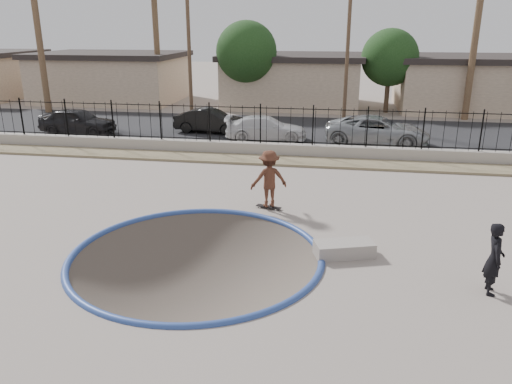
{
  "coord_description": "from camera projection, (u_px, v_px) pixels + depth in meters",
  "views": [
    {
      "loc": [
        3.65,
        -13.01,
        6.04
      ],
      "look_at": [
        1.16,
        2.0,
        0.92
      ],
      "focal_mm": 35.0,
      "sensor_mm": 36.0,
      "label": 1
    }
  ],
  "objects": [
    {
      "name": "palm_right",
      "position": [
        480.0,
        3.0,
        31.03
      ],
      "size": [
        2.3,
        2.3,
        10.3
      ],
      "color": "brown",
      "rests_on": "ground"
    },
    {
      "name": "car_a",
      "position": [
        77.0,
        121.0,
        28.66
      ],
      "size": [
        4.4,
        1.92,
        1.48
      ],
      "primitive_type": "imported",
      "rotation": [
        0.0,
        0.0,
        1.53
      ],
      "color": "black",
      "rests_on": "street"
    },
    {
      "name": "car_b",
      "position": [
        210.0,
        121.0,
        29.02
      ],
      "size": [
        4.26,
        1.84,
        1.36
      ],
      "primitive_type": "imported",
      "rotation": [
        0.0,
        0.0,
        1.47
      ],
      "color": "black",
      "rests_on": "street"
    },
    {
      "name": "utility_pole_left",
      "position": [
        189.0,
        46.0,
        31.85
      ],
      "size": [
        1.7,
        0.24,
        9.0
      ],
      "color": "#473323",
      "rests_on": "ground"
    },
    {
      "name": "utility_pole_mid",
      "position": [
        348.0,
        43.0,
        30.22
      ],
      "size": [
        1.7,
        0.24,
        9.5
      ],
      "color": "#473323",
      "rests_on": "ground"
    },
    {
      "name": "car_d",
      "position": [
        377.0,
        130.0,
        26.05
      ],
      "size": [
        5.56,
        2.95,
        1.49
      ],
      "primitive_type": "imported",
      "rotation": [
        0.0,
        0.0,
        1.48
      ],
      "color": "gray",
      "rests_on": "street"
    },
    {
      "name": "house_west",
      "position": [
        112.0,
        76.0,
        41.13
      ],
      "size": [
        11.6,
        8.6,
        3.9
      ],
      "color": "tan",
      "rests_on": "ground"
    },
    {
      "name": "rock_strip",
      "position": [
        257.0,
        160.0,
        23.24
      ],
      "size": [
        42.0,
        1.6,
        0.11
      ],
      "primitive_type": "cube",
      "color": "#998964",
      "rests_on": "ground"
    },
    {
      "name": "skater",
      "position": [
        269.0,
        181.0,
        16.92
      ],
      "size": [
        1.45,
        1.16,
        1.96
      ],
      "primitive_type": "imported",
      "rotation": [
        0.0,
        0.0,
        3.54
      ],
      "color": "brown",
      "rests_on": "ground"
    },
    {
      "name": "bowl_pit",
      "position": [
        197.0,
        256.0,
        13.72
      ],
      "size": [
        6.84,
        6.84,
        1.8
      ],
      "primitive_type": null,
      "color": "#4A3F38",
      "rests_on": "ground"
    },
    {
      "name": "videographer",
      "position": [
        494.0,
        259.0,
        11.58
      ],
      "size": [
        0.47,
        0.67,
        1.76
      ],
      "primitive_type": "imported",
      "rotation": [
        0.0,
        0.0,
        1.49
      ],
      "color": "black",
      "rests_on": "ground"
    },
    {
      "name": "house_center",
      "position": [
        293.0,
        79.0,
        38.8
      ],
      "size": [
        10.6,
        8.6,
        3.9
      ],
      "color": "tan",
      "rests_on": "ground"
    },
    {
      "name": "coping_ring",
      "position": [
        197.0,
        256.0,
        13.72
      ],
      "size": [
        7.04,
        7.04,
        0.2
      ],
      "primitive_type": "torus",
      "color": "navy",
      "rests_on": "ground"
    },
    {
      "name": "palm_mid",
      "position": [
        155.0,
        15.0,
        36.51
      ],
      "size": [
        2.3,
        2.3,
        9.3
      ],
      "color": "brown",
      "rests_on": "ground"
    },
    {
      "name": "skateboard",
      "position": [
        269.0,
        207.0,
        17.22
      ],
      "size": [
        0.92,
        0.46,
        0.08
      ],
      "rotation": [
        0.0,
        0.0,
        -0.28
      ],
      "color": "black",
      "rests_on": "ground"
    },
    {
      "name": "street_tree_mid",
      "position": [
        390.0,
        58.0,
        34.78
      ],
      "size": [
        3.96,
        3.96,
        5.83
      ],
      "color": "#473323",
      "rests_on": "ground"
    },
    {
      "name": "street",
      "position": [
        277.0,
        128.0,
        30.54
      ],
      "size": [
        90.0,
        8.0,
        0.04
      ],
      "primitive_type": "cube",
      "color": "black",
      "rests_on": "ground"
    },
    {
      "name": "street_tree_left",
      "position": [
        247.0,
        52.0,
        35.29
      ],
      "size": [
        4.32,
        4.32,
        6.36
      ],
      "color": "#473323",
      "rests_on": "ground"
    },
    {
      "name": "car_c",
      "position": [
        266.0,
        128.0,
        27.14
      ],
      "size": [
        4.58,
        2.23,
        1.28
      ],
      "primitive_type": "imported",
      "rotation": [
        0.0,
        0.0,
        1.67
      ],
      "color": "silver",
      "rests_on": "street"
    },
    {
      "name": "house_east",
      "position": [
        483.0,
        83.0,
        36.63
      ],
      "size": [
        12.6,
        8.6,
        3.9
      ],
      "color": "tan",
      "rests_on": "ground"
    },
    {
      "name": "concrete_ledge",
      "position": [
        344.0,
        249.0,
        13.67
      ],
      "size": [
        1.74,
        1.16,
        0.4
      ],
      "primitive_type": "cube",
      "rotation": [
        0.0,
        0.0,
        0.31
      ],
      "color": "gray",
      "rests_on": "ground"
    },
    {
      "name": "retaining_wall",
      "position": [
        260.0,
        149.0,
        24.19
      ],
      "size": [
        42.0,
        0.45,
        0.6
      ],
      "primitive_type": "cube",
      "color": "gray",
      "rests_on": "ground"
    },
    {
      "name": "ground",
      "position": [
        265.0,
        167.0,
        26.23
      ],
      "size": [
        120.0,
        120.0,
        2.2
      ],
      "primitive_type": "cube",
      "color": "gray",
      "rests_on": "ground"
    },
    {
      "name": "fence",
      "position": [
        260.0,
        125.0,
        23.81
      ],
      "size": [
        40.0,
        0.04,
        1.8
      ],
      "color": "black",
      "rests_on": "retaining_wall"
    }
  ]
}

